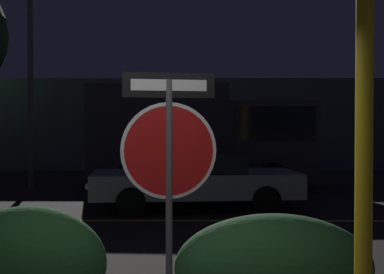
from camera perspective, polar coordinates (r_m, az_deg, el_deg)
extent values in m
cube|color=gold|center=(10.47, -2.61, -8.88)|extent=(36.28, 0.12, 0.01)
cylinder|color=#4C4C51|center=(4.77, -2.47, -7.41)|extent=(0.06, 0.06, 2.25)
cylinder|color=white|center=(4.72, -2.47, -1.47)|extent=(0.84, 0.18, 0.86)
cylinder|color=#B71414|center=(4.72, -2.47, -1.47)|extent=(0.78, 0.18, 0.79)
cube|color=black|center=(4.73, -2.48, 5.54)|extent=(0.81, 0.19, 0.22)
cube|color=white|center=(4.73, -2.48, 5.54)|extent=(0.67, 0.17, 0.10)
cylinder|color=yellow|center=(3.70, 17.86, -3.37)|extent=(0.12, 0.12, 3.09)
ellipsoid|color=#1E4C23|center=(5.38, -17.11, -12.77)|extent=(1.49, 0.86, 1.08)
ellipsoid|color=#285B2D|center=(5.19, 8.72, -13.64)|extent=(1.87, 0.89, 1.02)
cube|color=#9E9EA3|center=(11.84, 0.33, -4.98)|extent=(4.65, 2.36, 0.52)
cube|color=black|center=(11.81, 0.98, -2.72)|extent=(1.95, 1.82, 0.41)
cylinder|color=black|center=(10.91, -6.54, -6.90)|extent=(0.62, 0.26, 0.60)
cylinder|color=black|center=(12.73, -6.33, -5.73)|extent=(0.62, 0.26, 0.60)
cylinder|color=black|center=(11.19, 7.93, -6.70)|extent=(0.62, 0.26, 0.60)
cylinder|color=black|center=(12.97, 6.08, -5.60)|extent=(0.62, 0.26, 0.60)
sphere|color=#F4EFCC|center=(11.25, -11.01, -5.19)|extent=(0.14, 0.14, 0.14)
sphere|color=#F4EFCC|center=(12.43, -10.44, -4.58)|extent=(0.14, 0.14, 0.14)
cube|color=#2D2D33|center=(15.82, 8.43, -0.15)|extent=(2.57, 2.41, 2.13)
cube|color=black|center=(15.82, 8.44, 1.40)|extent=(2.32, 2.45, 0.94)
cube|color=#2D2D33|center=(15.87, -3.26, 0.72)|extent=(4.12, 2.63, 2.61)
cylinder|color=black|center=(17.03, 7.87, -3.57)|extent=(0.85, 0.32, 0.84)
cylinder|color=black|center=(14.71, 8.56, -4.33)|extent=(0.85, 0.32, 0.84)
cylinder|color=black|center=(17.18, -5.15, -3.53)|extent=(0.85, 0.32, 0.84)
cylinder|color=black|center=(14.89, -6.52, -4.26)|extent=(0.85, 0.32, 0.84)
cylinder|color=#4C4C51|center=(16.14, -16.84, 4.46)|extent=(0.16, 0.16, 5.54)
cube|color=#4C4C56|center=(24.15, -1.03, 1.33)|extent=(25.39, 4.80, 3.77)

